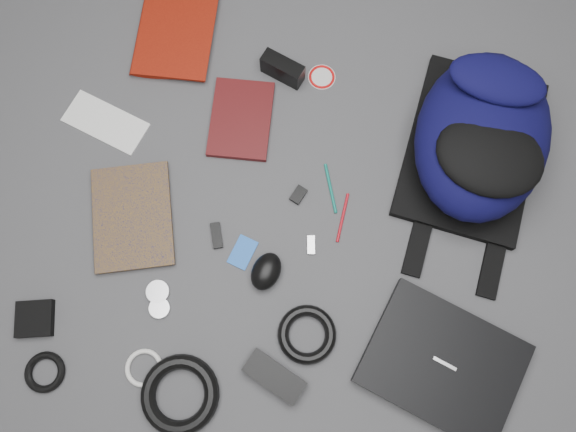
% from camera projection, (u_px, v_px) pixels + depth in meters
% --- Properties ---
extents(ground, '(4.00, 4.00, 0.00)m').
position_uv_depth(ground, '(288.00, 218.00, 1.35)').
color(ground, '#4F4F51').
rests_on(ground, ground).
extents(backpack, '(0.36, 0.50, 0.20)m').
position_uv_depth(backpack, '(482.00, 135.00, 1.30)').
color(backpack, black).
rests_on(backpack, ground).
extents(laptop, '(0.39, 0.34, 0.03)m').
position_uv_depth(laptop, '(443.00, 364.00, 1.25)').
color(laptop, black).
rests_on(laptop, ground).
extents(textbook_red, '(0.22, 0.28, 0.03)m').
position_uv_depth(textbook_red, '(138.00, 29.00, 1.46)').
color(textbook_red, maroon).
rests_on(textbook_red, ground).
extents(comic_book, '(0.26, 0.30, 0.02)m').
position_uv_depth(comic_book, '(93.00, 222.00, 1.34)').
color(comic_book, '#A26F0B').
rests_on(comic_book, ground).
extents(envelope, '(0.22, 0.14, 0.00)m').
position_uv_depth(envelope, '(105.00, 122.00, 1.41)').
color(envelope, white).
rests_on(envelope, ground).
extents(dvd_case, '(0.17, 0.23, 0.02)m').
position_uv_depth(dvd_case, '(241.00, 119.00, 1.40)').
color(dvd_case, '#3C0B0C').
rests_on(dvd_case, ground).
extents(compact_camera, '(0.12, 0.07, 0.06)m').
position_uv_depth(compact_camera, '(283.00, 69.00, 1.41)').
color(compact_camera, black).
rests_on(compact_camera, ground).
extents(sticker_disc, '(0.08, 0.08, 0.00)m').
position_uv_depth(sticker_disc, '(322.00, 77.00, 1.44)').
color(sticker_disc, silver).
rests_on(sticker_disc, ground).
extents(pen_teal, '(0.06, 0.12, 0.01)m').
position_uv_depth(pen_teal, '(331.00, 188.00, 1.36)').
color(pen_teal, '#0C6F5E').
rests_on(pen_teal, ground).
extents(pen_red, '(0.01, 0.12, 0.01)m').
position_uv_depth(pen_red, '(343.00, 218.00, 1.35)').
color(pen_red, '#AF0D19').
rests_on(pen_red, ground).
extents(id_badge, '(0.06, 0.08, 0.00)m').
position_uv_depth(id_badge, '(243.00, 252.00, 1.33)').
color(id_badge, blue).
rests_on(id_badge, ground).
extents(usb_black, '(0.04, 0.07, 0.01)m').
position_uv_depth(usb_black, '(217.00, 236.00, 1.33)').
color(usb_black, black).
rests_on(usb_black, ground).
extents(usb_silver, '(0.03, 0.05, 0.01)m').
position_uv_depth(usb_silver, '(311.00, 245.00, 1.33)').
color(usb_silver, silver).
rests_on(usb_silver, ground).
extents(key_fob, '(0.04, 0.05, 0.01)m').
position_uv_depth(key_fob, '(298.00, 195.00, 1.36)').
color(key_fob, black).
rests_on(key_fob, ground).
extents(mouse, '(0.08, 0.10, 0.05)m').
position_uv_depth(mouse, '(266.00, 271.00, 1.29)').
color(mouse, black).
rests_on(mouse, ground).
extents(headphone_left, '(0.05, 0.05, 0.01)m').
position_uv_depth(headphone_left, '(158.00, 292.00, 1.30)').
color(headphone_left, '#AFAFB1').
rests_on(headphone_left, ground).
extents(headphone_right, '(0.06, 0.06, 0.01)m').
position_uv_depth(headphone_right, '(160.00, 308.00, 1.29)').
color(headphone_right, '#BDBDBF').
rests_on(headphone_right, ground).
extents(cable_coil, '(0.14, 0.14, 0.03)m').
position_uv_depth(cable_coil, '(307.00, 334.00, 1.27)').
color(cable_coil, black).
rests_on(cable_coil, ground).
extents(power_brick, '(0.15, 0.10, 0.03)m').
position_uv_depth(power_brick, '(274.00, 376.00, 1.24)').
color(power_brick, black).
rests_on(power_brick, ground).
extents(power_cord_coil, '(0.19, 0.19, 0.03)m').
position_uv_depth(power_cord_coil, '(180.00, 395.00, 1.23)').
color(power_cord_coil, black).
rests_on(power_cord_coil, ground).
extents(pouch, '(0.10, 0.10, 0.02)m').
position_uv_depth(pouch, '(35.00, 319.00, 1.28)').
color(pouch, black).
rests_on(pouch, ground).
extents(earbud_coil, '(0.12, 0.12, 0.02)m').
position_uv_depth(earbud_coil, '(45.00, 372.00, 1.25)').
color(earbud_coil, black).
rests_on(earbud_coil, ground).
extents(white_cable_coil, '(0.09, 0.09, 0.01)m').
position_uv_depth(white_cable_coil, '(144.00, 368.00, 1.26)').
color(white_cable_coil, white).
rests_on(white_cable_coil, ground).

